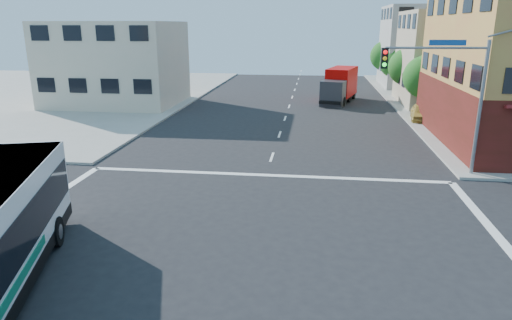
# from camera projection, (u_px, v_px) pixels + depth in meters

# --- Properties ---
(ground) EXTENTS (120.00, 120.00, 0.00)m
(ground) POSITION_uv_depth(u_px,v_px,m) (235.00, 264.00, 15.23)
(ground) COLOR black
(ground) RESTS_ON ground
(building_east_near) EXTENTS (12.06, 10.06, 9.00)m
(building_east_near) POSITION_uv_depth(u_px,v_px,m) (467.00, 59.00, 44.19)
(building_east_near) COLOR tan
(building_east_near) RESTS_ON ground
(building_east_far) EXTENTS (12.06, 10.06, 10.00)m
(building_east_far) POSITION_uv_depth(u_px,v_px,m) (433.00, 47.00, 57.36)
(building_east_far) COLOR #9E9E99
(building_east_far) RESTS_ON ground
(building_west) EXTENTS (12.06, 10.06, 8.00)m
(building_west) POSITION_uv_depth(u_px,v_px,m) (116.00, 64.00, 44.67)
(building_west) COLOR beige
(building_west) RESTS_ON ground
(signal_mast_ne) EXTENTS (7.91, 1.13, 8.07)m
(signal_mast_ne) POSITION_uv_depth(u_px,v_px,m) (449.00, 81.00, 22.81)
(signal_mast_ne) COLOR gray
(signal_mast_ne) RESTS_ON ground
(street_tree_a) EXTENTS (3.60, 3.60, 5.53)m
(street_tree_a) POSITION_uv_depth(u_px,v_px,m) (426.00, 74.00, 39.31)
(street_tree_a) COLOR #392315
(street_tree_a) RESTS_ON ground
(street_tree_b) EXTENTS (3.80, 3.80, 5.79)m
(street_tree_b) POSITION_uv_depth(u_px,v_px,m) (408.00, 65.00, 46.87)
(street_tree_b) COLOR #392315
(street_tree_b) RESTS_ON ground
(street_tree_c) EXTENTS (3.40, 3.40, 5.29)m
(street_tree_c) POSITION_uv_depth(u_px,v_px,m) (395.00, 62.00, 54.56)
(street_tree_c) COLOR #392315
(street_tree_c) RESTS_ON ground
(street_tree_d) EXTENTS (4.00, 4.00, 6.03)m
(street_tree_d) POSITION_uv_depth(u_px,v_px,m) (386.00, 54.00, 62.05)
(street_tree_d) COLOR #392315
(street_tree_d) RESTS_ON ground
(box_truck) EXTENTS (4.14, 7.94, 3.43)m
(box_truck) POSITION_uv_depth(u_px,v_px,m) (339.00, 86.00, 46.75)
(box_truck) COLOR #292A30
(box_truck) RESTS_ON ground
(parked_car) EXTENTS (2.30, 4.36, 1.41)m
(parked_car) POSITION_uv_depth(u_px,v_px,m) (422.00, 113.00, 37.77)
(parked_car) COLOR gold
(parked_car) RESTS_ON ground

